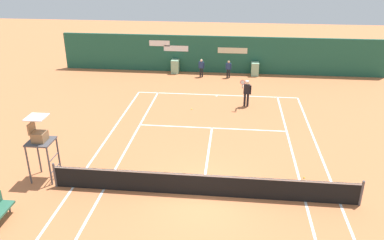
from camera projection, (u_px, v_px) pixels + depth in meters
The scene contains 9 objects.
ground_plane at pixel (203, 187), 16.03m from camera, with size 80.00×80.00×0.01m.
tennis_net at pixel (202, 184), 15.30m from camera, with size 12.10×0.10×1.07m.
sponsor_back_wall at pixel (220, 55), 30.42m from camera, with size 25.00×1.02×2.86m.
umpire_chair at pixel (40, 139), 15.94m from camera, with size 1.00×1.00×2.84m.
player_on_baseline at pixel (247, 91), 23.87m from camera, with size 0.71×0.69×1.88m.
ball_kid_right_post at pixel (228, 68), 29.37m from camera, with size 0.44×0.19×1.32m.
ball_kid_centre_post at pixel (201, 67), 29.56m from camera, with size 0.45×0.22×1.38m.
tennis_ball_by_sideline at pixel (304, 178), 16.65m from camera, with size 0.07×0.07×0.07m, color #CCE033.
tennis_ball_near_service_line at pixel (192, 109), 23.77m from camera, with size 0.07×0.07×0.07m, color #CCE033.
Camera 1 is at (1.00, -12.99, 8.94)m, focal length 36.69 mm.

